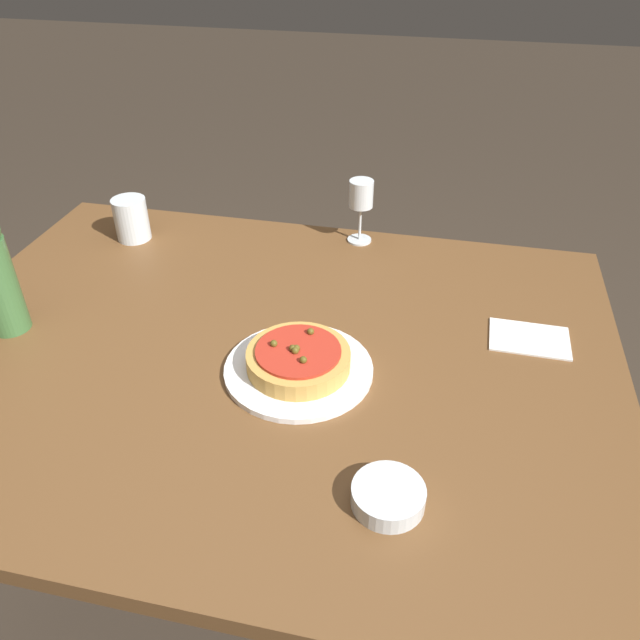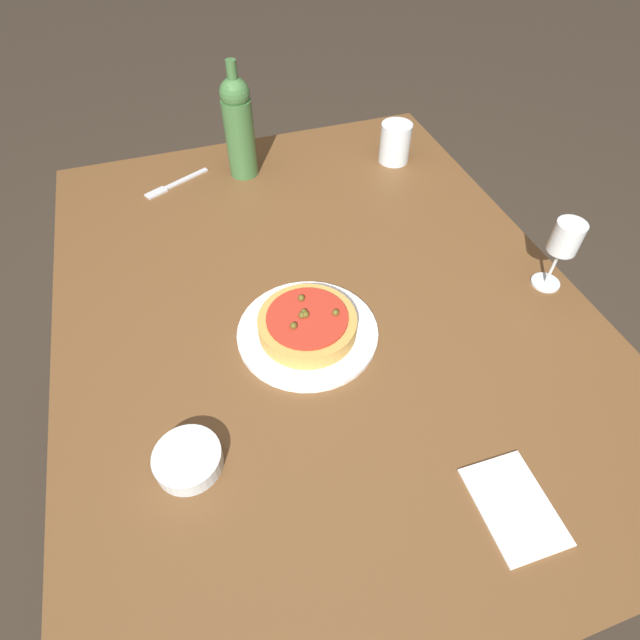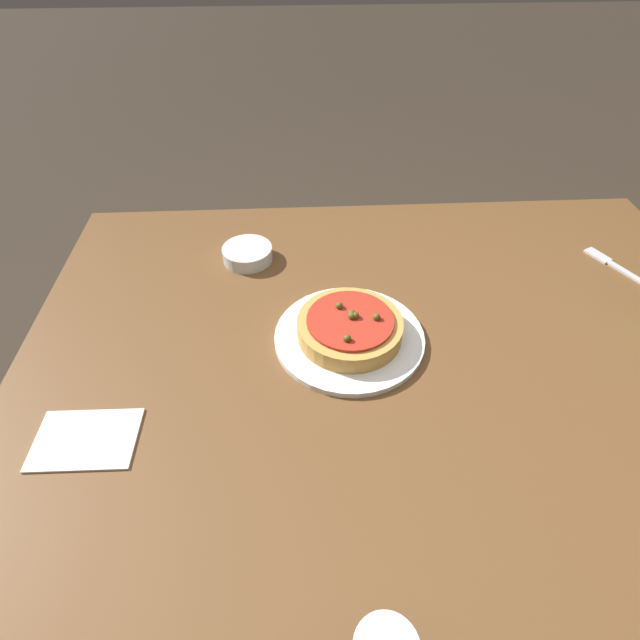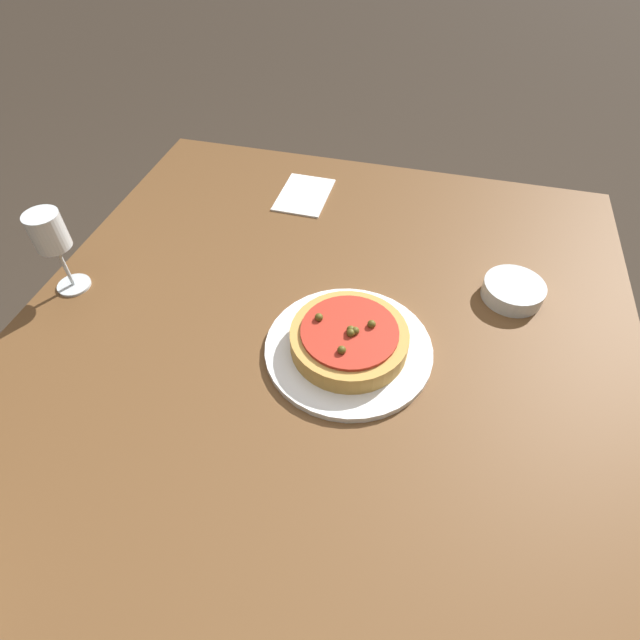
{
  "view_description": "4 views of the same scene",
  "coord_description": "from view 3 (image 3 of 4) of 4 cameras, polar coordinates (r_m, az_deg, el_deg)",
  "views": [
    {
      "loc": [
        -0.33,
        0.94,
        1.52
      ],
      "look_at": [
        -0.12,
        0.0,
        0.84
      ],
      "focal_mm": 35.0,
      "sensor_mm": 36.0,
      "label": 1
    },
    {
      "loc": [
        -0.71,
        0.24,
        1.53
      ],
      "look_at": [
        -0.14,
        0.04,
        0.84
      ],
      "focal_mm": 28.0,
      "sensor_mm": 36.0,
      "label": 2
    },
    {
      "loc": [
        -0.18,
        -0.61,
        1.43
      ],
      "look_at": [
        -0.15,
        0.0,
        0.86
      ],
      "focal_mm": 28.0,
      "sensor_mm": 36.0,
      "label": 3
    },
    {
      "loc": [
        0.44,
        0.14,
        1.41
      ],
      "look_at": [
        -0.09,
        0.01,
        0.82
      ],
      "focal_mm": 28.0,
      "sensor_mm": 36.0,
      "label": 4
    }
  ],
  "objects": [
    {
      "name": "dinner_plate",
      "position": [
        0.95,
        3.36,
        -1.98
      ],
      "size": [
        0.28,
        0.28,
        0.01
      ],
      "color": "white",
      "rests_on": "dining_table"
    },
    {
      "name": "paper_napkin",
      "position": [
        0.89,
        -25.18,
        -12.23
      ],
      "size": [
        0.16,
        0.11,
        0.0
      ],
      "color": "white",
      "rests_on": "dining_table"
    },
    {
      "name": "fork",
      "position": [
        1.3,
        30.94,
        5.13
      ],
      "size": [
        0.1,
        0.18,
        0.0
      ],
      "rotation": [
        0.0,
        0.0,
        2.03
      ],
      "color": "silver",
      "rests_on": "dining_table"
    },
    {
      "name": "side_bowl",
      "position": [
        1.15,
        -8.28,
        7.51
      ],
      "size": [
        0.11,
        0.11,
        0.03
      ],
      "color": "silver",
      "rests_on": "dining_table"
    },
    {
      "name": "pizza",
      "position": [
        0.93,
        3.43,
        -0.83
      ],
      "size": [
        0.2,
        0.2,
        0.05
      ],
      "color": "gold",
      "rests_on": "dinner_plate"
    },
    {
      "name": "dining_table",
      "position": [
        0.99,
        8.79,
        -7.44
      ],
      "size": [
        1.42,
        1.1,
        0.75
      ],
      "color": "brown",
      "rests_on": "ground_plane"
    },
    {
      "name": "ground_plane",
      "position": [
        1.56,
        5.98,
        -23.46
      ],
      "size": [
        14.0,
        14.0,
        0.0
      ],
      "primitive_type": "plane",
      "color": "#382D23"
    }
  ]
}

